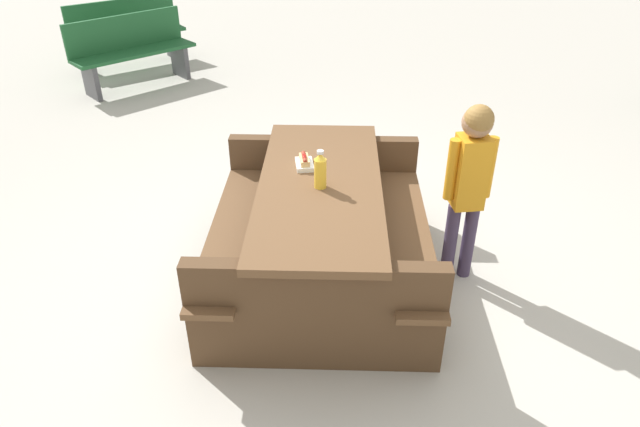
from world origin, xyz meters
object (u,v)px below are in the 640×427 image
object	(u,v)px
picnic_table	(320,224)
hotdog_tray	(304,162)
park_bench_far	(127,32)
child_in_coat	(470,173)
soda_bottle	(320,170)
park_bench_mid	(132,50)

from	to	relation	value
picnic_table	hotdog_tray	world-z (taller)	hotdog_tray
hotdog_tray	park_bench_far	size ratio (longest dim) A/B	0.14
hotdog_tray	child_in_coat	xyz separation A→B (m)	(0.20, -1.03, 0.01)
picnic_table	park_bench_far	xyz separation A→B (m)	(3.61, 4.17, 0.00)
picnic_table	soda_bottle	xyz separation A→B (m)	(-0.05, -0.02, 0.42)
soda_bottle	park_bench_far	bearing A→B (deg)	48.90
picnic_table	park_bench_mid	size ratio (longest dim) A/B	1.42
child_in_coat	park_bench_mid	bearing A→B (deg)	60.29
picnic_table	park_bench_far	size ratio (longest dim) A/B	1.47
hotdog_tray	child_in_coat	size ratio (longest dim) A/B	0.17
picnic_table	hotdog_tray	distance (m)	0.41
park_bench_mid	child_in_coat	bearing A→B (deg)	-119.71
hotdog_tray	park_bench_far	bearing A→B (deg)	49.32
soda_bottle	hotdog_tray	world-z (taller)	soda_bottle
park_bench_far	park_bench_mid	bearing A→B (deg)	-139.68
picnic_table	soda_bottle	distance (m)	0.42
soda_bottle	child_in_coat	distance (m)	0.94
soda_bottle	child_in_coat	xyz separation A→B (m)	(0.42, -0.84, -0.07)
picnic_table	hotdog_tray	size ratio (longest dim) A/B	10.24
soda_bottle	park_bench_far	xyz separation A→B (m)	(3.66, 4.19, -0.41)
soda_bottle	park_bench_far	world-z (taller)	soda_bottle
picnic_table	child_in_coat	size ratio (longest dim) A/B	1.73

